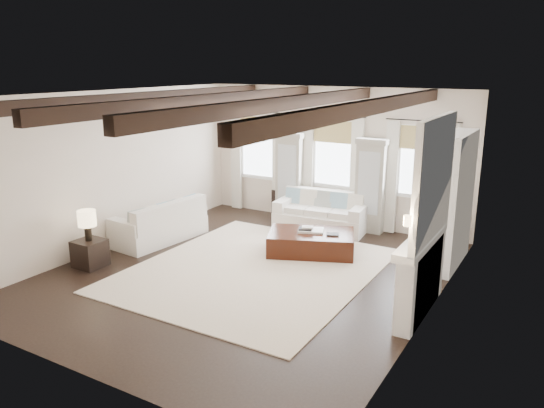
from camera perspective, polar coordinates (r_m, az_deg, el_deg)
The scene contains 16 objects.
ground at distance 9.74m, azimuth -2.66°, elevation -7.45°, with size 7.50×7.50×0.00m, color black.
room_shell at distance 9.59m, azimuth 3.89°, elevation 3.96°, with size 6.54×7.54×3.22m.
area_rug at distance 9.88m, azimuth -1.92°, elevation -7.05°, with size 4.10×4.80×0.02m, color beige.
sofa_back at distance 12.20m, azimuth 5.36°, elevation -1.10°, with size 2.13×1.12×0.88m.
sofa_left at distance 11.59m, azimuth -11.80°, elevation -2.17°, with size 1.12×2.14×0.88m.
ottoman at distance 10.68m, azimuth 4.23°, elevation -4.18°, with size 1.68×1.05×0.44m, color black.
tray at distance 10.67m, azimuth 4.21°, elevation -2.83°, with size 0.50×0.38×0.04m, color white.
book_lower at distance 10.63m, azimuth 3.61°, elevation -2.66°, with size 0.26×0.20×0.04m, color #262628.
book_upper at distance 10.61m, azimuth 3.85°, elevation -2.51°, with size 0.22×0.17×0.03m, color beige.
book_loose at distance 10.47m, azimuth 6.55°, elevation -3.28°, with size 0.24×0.18×0.03m, color #262628.
side_table_front at distance 10.54m, azimuth -18.98°, elevation -5.03°, with size 0.51×0.51×0.51m, color black.
lamp_front at distance 10.35m, azimuth -19.28°, elevation -1.65°, with size 0.34×0.34×0.58m.
side_table_back at distance 13.38m, azimuth 1.20°, elevation 0.26°, with size 0.43×0.43×0.64m, color black.
lamp_back at distance 13.20m, azimuth 1.22°, elevation 3.52°, with size 0.39×0.39×0.67m.
candlestick_near at distance 8.28m, azimuth 13.60°, elevation -9.73°, with size 0.15×0.15×0.75m.
candlestick_far at distance 8.59m, azimuth 14.36°, elevation -8.46°, with size 0.18×0.18×0.88m.
Camera 1 is at (4.94, -7.54, 3.70)m, focal length 35.00 mm.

